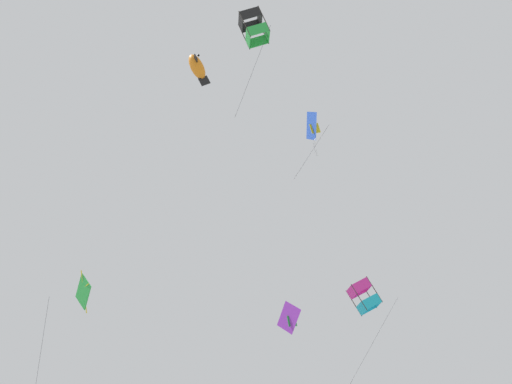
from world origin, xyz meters
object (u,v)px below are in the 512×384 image
kite_delta_far_centre (290,318)px  kite_delta_near_left (312,126)px  kite_fish_mid_left (197,67)px  kite_box_near_right (364,296)px  kite_diamond_low_drifter (83,292)px  kite_box_upper_right (254,28)px

kite_delta_far_centre → kite_delta_near_left: bearing=-2.8°
kite_fish_mid_left → kite_delta_far_centre: kite_fish_mid_left is taller
kite_delta_far_centre → kite_box_near_right: bearing=82.7°
kite_delta_far_centre → kite_diamond_low_drifter: kite_delta_far_centre is taller
kite_delta_far_centre → kite_diamond_low_drifter: (0.82, 12.78, -0.97)m
kite_delta_far_centre → kite_box_near_right: (-1.74, -4.47, 1.80)m
kite_fish_mid_left → kite_box_upper_right: kite_fish_mid_left is taller
kite_fish_mid_left → kite_diamond_low_drifter: kite_fish_mid_left is taller
kite_delta_near_left → kite_delta_far_centre: bearing=-166.5°
kite_fish_mid_left → kite_box_upper_right: bearing=34.4°
kite_delta_far_centre → kite_diamond_low_drifter: 12.84m
kite_fish_mid_left → kite_delta_far_centre: size_ratio=0.91×
kite_delta_near_left → kite_fish_mid_left: bearing=-53.2°
kite_box_near_right → kite_delta_near_left: kite_delta_near_left is taller
kite_diamond_low_drifter → kite_delta_near_left: bearing=62.8°
kite_delta_far_centre → kite_box_upper_right: bearing=-32.8°
kite_box_near_right → kite_fish_mid_left: bearing=-49.9°
kite_delta_near_left → kite_diamond_low_drifter: size_ratio=0.57×
kite_box_upper_right → kite_box_near_right: kite_box_upper_right is taller
kite_diamond_low_drifter → kite_box_near_right: bearing=75.7°
kite_box_upper_right → kite_diamond_low_drifter: 15.54m
kite_box_near_right → kite_delta_near_left: (-1.99, 5.59, 8.94)m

